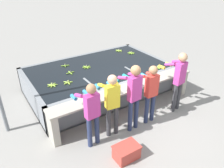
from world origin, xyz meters
name	(u,v)px	position (x,y,z in m)	size (l,w,h in m)	color
ground_plane	(132,117)	(0.00, 0.00, 0.00)	(80.00, 80.00, 0.00)	gray
wash_tank	(99,79)	(0.00, 1.81, 0.41)	(4.44, 2.72, 0.83)	gray
work_ledge	(127,95)	(0.00, 0.22, 0.59)	(4.44, 0.45, 0.83)	#A8A393
worker_0	(91,110)	(-1.39, -0.32, 0.95)	(0.44, 0.72, 1.59)	navy
worker_1	(112,100)	(-0.83, -0.27, 0.97)	(0.47, 0.73, 1.62)	#38383D
worker_2	(134,92)	(-0.29, -0.38, 1.07)	(0.44, 0.73, 1.76)	navy
worker_3	(150,89)	(0.26, -0.36, 0.96)	(0.41, 0.71, 1.61)	navy
worker_4	(179,77)	(1.26, -0.37, 1.05)	(0.46, 0.74, 1.74)	#38383D
banana_bunch_floating_0	(68,82)	(-1.24, 1.33, 0.84)	(0.28, 0.27, 0.08)	#93BC3D
banana_bunch_floating_1	(70,73)	(-0.93, 1.88, 0.84)	(0.28, 0.28, 0.08)	#75A333
banana_bunch_floating_2	(131,53)	(1.67, 2.25, 0.84)	(0.28, 0.28, 0.08)	#7FAD33
banana_bunch_floating_3	(157,67)	(1.55, 0.73, 0.84)	(0.28, 0.27, 0.08)	#75A333
banana_bunch_floating_4	(65,66)	(-0.85, 2.48, 0.84)	(0.28, 0.28, 0.08)	#75A333
banana_bunch_floating_5	(86,67)	(-0.32, 2.00, 0.84)	(0.28, 0.28, 0.08)	#7FAD33
banana_bunch_floating_6	(52,85)	(-1.66, 1.42, 0.84)	(0.28, 0.28, 0.08)	#9EC642
banana_bunch_floating_7	(119,51)	(1.43, 2.71, 0.84)	(0.28, 0.27, 0.08)	#9EC642
knife_0	(90,98)	(-1.10, 0.29, 0.84)	(0.28, 0.26, 0.02)	silver
crate	(126,152)	(-1.00, -1.11, 0.16)	(0.55, 0.39, 0.32)	#B73D33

